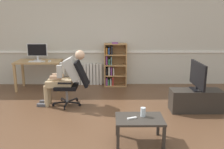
% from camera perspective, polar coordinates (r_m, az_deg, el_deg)
% --- Properties ---
extents(ground_plane, '(18.00, 18.00, 0.00)m').
position_cam_1_polar(ground_plane, '(4.46, -1.88, -11.38)').
color(ground_plane, brown).
extents(back_wall, '(12.00, 0.13, 2.70)m').
position_cam_1_polar(back_wall, '(6.71, -1.41, 9.01)').
color(back_wall, beige).
rests_on(back_wall, ground_plane).
extents(computer_desk, '(1.15, 0.64, 0.76)m').
position_cam_1_polar(computer_desk, '(6.58, -16.86, 2.14)').
color(computer_desk, tan).
rests_on(computer_desk, ground_plane).
extents(imac_monitor, '(0.52, 0.14, 0.44)m').
position_cam_1_polar(imac_monitor, '(6.61, -17.23, 5.40)').
color(imac_monitor, silver).
rests_on(imac_monitor, computer_desk).
extents(keyboard, '(0.40, 0.12, 0.02)m').
position_cam_1_polar(keyboard, '(6.43, -17.27, 2.97)').
color(keyboard, white).
rests_on(keyboard, computer_desk).
extents(computer_mouse, '(0.06, 0.10, 0.03)m').
position_cam_1_polar(computer_mouse, '(6.36, -14.49, 3.10)').
color(computer_mouse, white).
rests_on(computer_mouse, computer_desk).
extents(bookshelf, '(0.61, 0.29, 1.20)m').
position_cam_1_polar(bookshelf, '(6.61, 0.43, 2.19)').
color(bookshelf, '#AD7F4C').
rests_on(bookshelf, ground_plane).
extents(radiator, '(0.86, 0.08, 0.60)m').
position_cam_1_polar(radiator, '(6.80, -6.04, 0.06)').
color(radiator, white).
rests_on(radiator, ground_plane).
extents(office_chair, '(0.80, 0.61, 0.97)m').
position_cam_1_polar(office_chair, '(5.23, -9.07, -1.66)').
color(office_chair, black).
rests_on(office_chair, ground_plane).
extents(person_seated, '(1.04, 0.40, 1.20)m').
position_cam_1_polar(person_seated, '(5.23, -10.97, -0.35)').
color(person_seated, tan).
rests_on(person_seated, ground_plane).
extents(tv_stand, '(1.02, 0.39, 0.45)m').
position_cam_1_polar(tv_stand, '(5.20, 19.11, -5.79)').
color(tv_stand, '#2D2823').
rests_on(tv_stand, ground_plane).
extents(tv_screen, '(0.20, 0.79, 0.56)m').
position_cam_1_polar(tv_screen, '(5.06, 19.57, -0.26)').
color(tv_screen, black).
rests_on(tv_screen, tv_stand).
extents(coffee_table, '(0.72, 0.50, 0.39)m').
position_cam_1_polar(coffee_table, '(3.74, 6.50, -10.92)').
color(coffee_table, '#332D28').
rests_on(coffee_table, ground_plane).
extents(drinking_glass, '(0.08, 0.08, 0.14)m').
position_cam_1_polar(drinking_glass, '(3.76, 7.33, -8.76)').
color(drinking_glass, silver).
rests_on(drinking_glass, coffee_table).
extents(spare_remote, '(0.15, 0.09, 0.02)m').
position_cam_1_polar(spare_remote, '(3.68, 4.73, -10.19)').
color(spare_remote, white).
rests_on(spare_remote, coffee_table).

